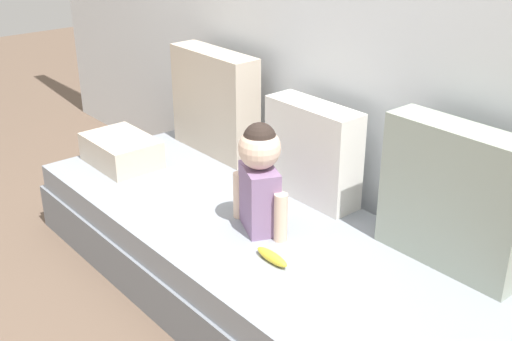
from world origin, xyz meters
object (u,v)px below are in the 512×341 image
at_px(toddler, 259,174).
at_px(banana, 272,257).
at_px(throw_pillow_right, 454,197).
at_px(throw_pillow_center, 312,152).
at_px(couch, 251,256).
at_px(folded_blanket, 121,151).
at_px(throw_pillow_left, 215,102).

height_order(toddler, banana, toddler).
bearing_deg(banana, throw_pillow_right, 49.94).
bearing_deg(throw_pillow_center, couch, -90.00).
height_order(couch, banana, banana).
bearing_deg(banana, folded_blanket, 178.55).
height_order(throw_pillow_left, throw_pillow_right, same).
xyz_separation_m(throw_pillow_right, toddler, (-0.66, -0.38, -0.03)).
height_order(throw_pillow_center, banana, throw_pillow_center).
bearing_deg(toddler, couch, 170.71).
bearing_deg(banana, toddler, 149.91).
relative_size(throw_pillow_center, throw_pillow_right, 0.84).
relative_size(throw_pillow_center, folded_blanket, 1.19).
distance_m(throw_pillow_center, toddler, 0.38).
xyz_separation_m(throw_pillow_center, folded_blanket, (-0.91, -0.48, -0.15)).
bearing_deg(banana, throw_pillow_left, 153.82).
bearing_deg(toddler, folded_blanket, -173.91).
xyz_separation_m(throw_pillow_left, throw_pillow_right, (1.47, 0.00, 0.00)).
relative_size(throw_pillow_right, toddler, 1.21).
relative_size(couch, throw_pillow_right, 4.17).
relative_size(toddler, banana, 2.77).
bearing_deg(throw_pillow_right, toddler, -150.41).
bearing_deg(throw_pillow_left, folded_blanket, -109.56).
xyz_separation_m(throw_pillow_center, toddler, (0.07, -0.38, 0.02)).
bearing_deg(toddler, throw_pillow_center, 100.86).
bearing_deg(throw_pillow_center, banana, -59.18).
xyz_separation_m(throw_pillow_center, banana, (0.31, -0.51, -0.20)).
bearing_deg(throw_pillow_center, throw_pillow_left, 180.00).
relative_size(throw_pillow_center, toddler, 1.01).
bearing_deg(banana, couch, 154.31).
relative_size(toddler, folded_blanket, 1.18).
xyz_separation_m(throw_pillow_left, throw_pillow_center, (0.74, 0.00, -0.05)).
xyz_separation_m(toddler, folded_blanket, (-0.98, -0.10, -0.18)).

